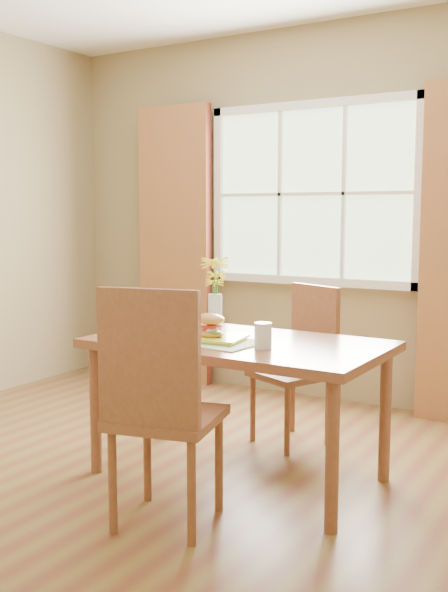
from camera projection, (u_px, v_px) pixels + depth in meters
room at (157, 216)px, 3.43m from camera, size 4.24×3.84×2.74m
window at (312, 194)px, 5.00m from camera, size 1.62×0.06×1.32m
curtain_left at (175, 246)px, 5.56m from camera, size 0.65×0.08×2.20m
dining_table at (238, 354)px, 3.53m from camera, size 1.49×0.85×0.72m
chair_near at (159, 399)px, 2.92m from camera, size 0.53×0.53×1.06m
chair_far at (301, 357)px, 4.12m from camera, size 0.51×0.51×0.94m
placemat at (214, 342)px, 3.46m from camera, size 0.48×0.37×0.01m
plate at (219, 340)px, 3.46m from camera, size 0.27×0.27×0.01m
croissant_sandwich at (210, 326)px, 3.47m from camera, size 0.18×0.13×0.12m
water_glass at (263, 336)px, 3.29m from camera, size 0.08×0.08×0.13m
flower_vase at (215, 286)px, 3.82m from camera, size 0.16×0.16×0.40m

